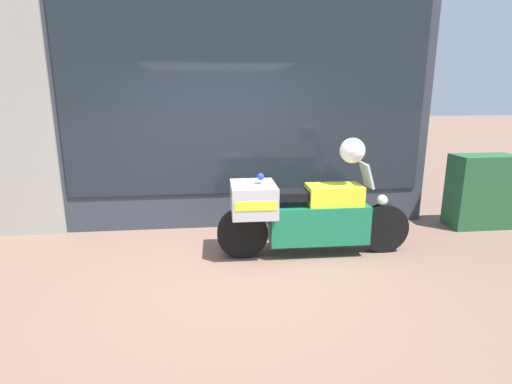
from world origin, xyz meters
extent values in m
plane|color=#7A5B4C|center=(0.00, 0.00, 0.00)|extent=(60.00, 60.00, 0.00)
cube|color=#333842|center=(0.00, 2.00, 2.03)|extent=(6.54, 0.40, 4.07)
cube|color=#A39E93|center=(-2.80, 2.03, 2.03)|extent=(0.95, 0.55, 4.07)
cube|color=#1E262D|center=(0.44, 1.79, 2.08)|extent=(5.37, 0.02, 3.07)
cube|color=slate|center=(0.40, 2.01, 0.28)|extent=(5.15, 0.30, 0.55)
cube|color=silver|center=(0.40, 2.15, 1.27)|extent=(5.15, 0.02, 1.48)
cube|color=beige|center=(0.40, 2.01, 2.00)|extent=(5.15, 0.30, 0.03)
cube|color=#C68E19|center=(-1.55, 2.01, 2.04)|extent=(0.18, 0.04, 0.05)
cube|color=#B7B2A8|center=(-0.58, 2.01, 2.04)|extent=(0.18, 0.04, 0.05)
cube|color=black|center=(0.40, 2.01, 2.04)|extent=(0.18, 0.04, 0.05)
cube|color=#195623|center=(1.37, 2.01, 2.04)|extent=(0.18, 0.04, 0.05)
cube|color=maroon|center=(2.35, 2.01, 2.04)|extent=(0.18, 0.04, 0.05)
cube|color=#2D8E42|center=(-0.81, 1.94, 0.69)|extent=(0.19, 0.03, 0.27)
cube|color=yellow|center=(1.61, 1.94, 0.69)|extent=(0.19, 0.03, 0.27)
cylinder|color=black|center=(2.09, 0.58, 0.32)|extent=(0.64, 0.15, 0.64)
cylinder|color=black|center=(0.23, 0.60, 0.32)|extent=(0.64, 0.15, 0.64)
cube|color=#19754C|center=(1.20, 0.59, 0.42)|extent=(1.27, 0.44, 0.49)
cube|color=yellow|center=(1.40, 0.58, 0.78)|extent=(0.69, 0.39, 0.28)
cube|color=black|center=(0.92, 0.59, 0.81)|extent=(0.74, 0.33, 0.10)
cube|color=#B7B7BC|center=(0.37, 0.60, 0.77)|extent=(0.56, 0.69, 0.38)
cube|color=yellow|center=(0.37, 0.60, 0.77)|extent=(0.50, 0.70, 0.11)
cube|color=#B2BCC6|center=(1.81, 0.58, 1.04)|extent=(0.13, 0.30, 0.31)
sphere|color=white|center=(2.04, 0.58, 0.70)|extent=(0.14, 0.14, 0.14)
sphere|color=blue|center=(0.46, 0.60, 1.05)|extent=(0.09, 0.09, 0.09)
cube|color=#235633|center=(4.00, 1.38, 0.57)|extent=(0.93, 0.48, 1.13)
sphere|color=white|center=(1.61, 0.58, 1.35)|extent=(0.32, 0.32, 0.32)
camera|label=1|loc=(-0.15, -4.17, 2.06)|focal=28.00mm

